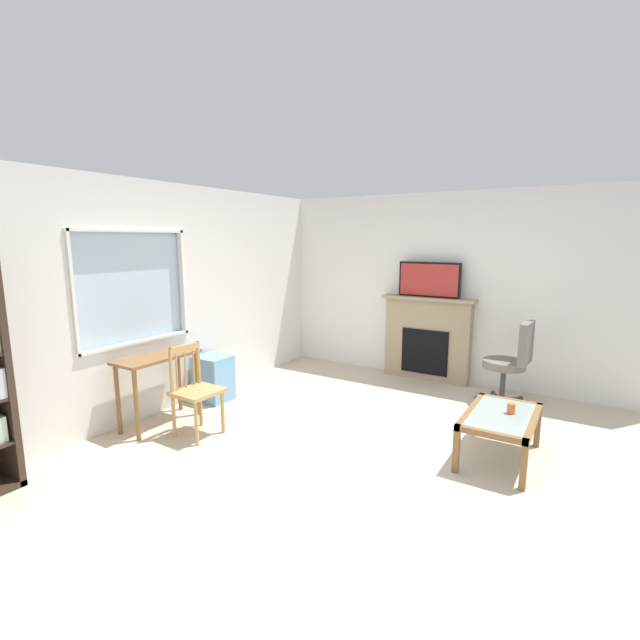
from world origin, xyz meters
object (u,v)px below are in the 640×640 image
Objects in this scene: wooden_chair at (195,390)px; office_chair at (512,359)px; tv at (429,280)px; fireplace at (427,338)px; sippy_cup at (511,408)px; desk_under_window at (158,369)px; plastic_drawer_unit at (213,378)px; coffee_table at (501,421)px.

office_chair is at bearing -44.99° from wooden_chair.
office_chair is (-0.44, -1.17, -0.83)m from tv.
fireplace reaches higher than wooden_chair.
office_chair is 1.42m from sippy_cup.
plastic_drawer_unit is (0.82, 0.05, -0.32)m from desk_under_window.
plastic_drawer_unit is 6.06× the size of sippy_cup.
coffee_table is 0.14m from sippy_cup.
desk_under_window is 3.43m from sippy_cup.
office_chair reaches higher than coffee_table.
plastic_drawer_unit is at bearing 35.02° from wooden_chair.
sippy_cup is at bearing -143.10° from tv.
tv reaches higher than fireplace.
coffee_table is 10.38× the size of sippy_cup.
wooden_chair is 2.94m from sippy_cup.
tv reaches higher than desk_under_window.
coffee_table is (-1.90, -1.32, -1.03)m from tv.
tv is at bearing -41.58° from plastic_drawer_unit.
coffee_table is (-1.92, -1.32, -0.22)m from fireplace.
plastic_drawer_unit is 3.31m from sippy_cup.
desk_under_window is 1.04× the size of tv.
desk_under_window reaches higher than sippy_cup.
wooden_chair reaches higher than coffee_table.
plastic_drawer_unit is 0.65× the size of tv.
desk_under_window reaches higher than plastic_drawer_unit.
office_chair is (1.70, -3.07, 0.28)m from plastic_drawer_unit.
tv is 1.50m from office_chair.
sippy_cup is (1.12, -3.24, -0.13)m from desk_under_window.
desk_under_window is 3.35m from coffee_table.
tv is (2.15, -1.90, 1.11)m from plastic_drawer_unit.
plastic_drawer_unit is at bearing 138.42° from tv.
tv is at bearing -180.00° from fireplace.
plastic_drawer_unit is at bearing 94.32° from coffee_table.
office_chair is 11.11× the size of sippy_cup.
coffee_table is (0.24, -3.22, 0.08)m from plastic_drawer_unit.
wooden_chair is (0.01, -0.51, -0.13)m from desk_under_window.
fireplace is 1.27× the size of office_chair.
tv is (-0.02, -0.00, 0.81)m from fireplace.
wooden_chair is 1.00m from plastic_drawer_unit.
desk_under_window is at bearing 147.97° from tv.
desk_under_window is 0.93× the size of coffee_table.
office_chair reaches higher than plastic_drawer_unit.
wooden_chair is at bearing -144.98° from plastic_drawer_unit.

